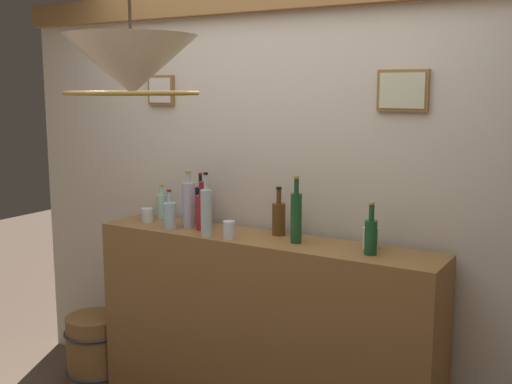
{
  "coord_description": "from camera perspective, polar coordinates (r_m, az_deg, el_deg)",
  "views": [
    {
      "loc": [
        1.62,
        -1.91,
        1.85
      ],
      "look_at": [
        0.0,
        0.79,
        1.33
      ],
      "focal_mm": 43.7,
      "sensor_mm": 36.0,
      "label": 1
    }
  ],
  "objects": [
    {
      "name": "liquor_bottle_sherry",
      "position": [
        3.8,
        -8.62,
        -1.21
      ],
      "size": [
        0.06,
        0.06,
        0.21
      ],
      "color": "#A0D5C6",
      "rests_on": "bar_shelf_unit"
    },
    {
      "name": "panelled_rear_partition",
      "position": [
        3.46,
        2.59,
        -0.05
      ],
      "size": [
        3.72,
        0.15,
        2.41
      ],
      "color": "beige",
      "rests_on": "ground"
    },
    {
      "name": "bar_shelf_unit",
      "position": [
        3.45,
        0.44,
        -12.91
      ],
      "size": [
        1.94,
        0.36,
        1.08
      ],
      "primitive_type": "cube",
      "color": "olive",
      "rests_on": "ground"
    },
    {
      "name": "glass_tumbler_highball",
      "position": [
        3.11,
        10.44,
        -4.17
      ],
      "size": [
        0.08,
        0.08,
        0.1
      ],
      "color": "silver",
      "rests_on": "bar_shelf_unit"
    },
    {
      "name": "liquor_bottle_brandy",
      "position": [
        3.32,
        2.1,
        -2.35
      ],
      "size": [
        0.07,
        0.07,
        0.26
      ],
      "color": "#583714",
      "rests_on": "bar_shelf_unit"
    },
    {
      "name": "liquor_bottle_bourbon",
      "position": [
        3.15,
        3.7,
        -2.22
      ],
      "size": [
        0.06,
        0.06,
        0.34
      ],
      "color": "#1A4E25",
      "rests_on": "bar_shelf_unit"
    },
    {
      "name": "liquor_bottle_vermouth",
      "position": [
        3.62,
        -5.08,
        -1.13
      ],
      "size": [
        0.06,
        0.06,
        0.3
      ],
      "color": "black",
      "rests_on": "bar_shelf_unit"
    },
    {
      "name": "liquor_bottle_gin",
      "position": [
        2.98,
        10.47,
        -3.91
      ],
      "size": [
        0.06,
        0.06,
        0.25
      ],
      "color": "#174E26",
      "rests_on": "bar_shelf_unit"
    },
    {
      "name": "liquor_bottle_mezcal",
      "position": [
        3.29,
        -4.59,
        -1.83
      ],
      "size": [
        0.06,
        0.06,
        0.34
      ],
      "color": "#ADC8C5",
      "rests_on": "bar_shelf_unit"
    },
    {
      "name": "glass_tumbler_rocks",
      "position": [
        3.72,
        -9.93,
        -2.08
      ],
      "size": [
        0.07,
        0.07,
        0.08
      ],
      "color": "silver",
      "rests_on": "bar_shelf_unit"
    },
    {
      "name": "liquor_bottle_rye",
      "position": [
        3.45,
        -4.91,
        -1.73
      ],
      "size": [
        0.08,
        0.08,
        0.27
      ],
      "color": "#A51D26",
      "rests_on": "bar_shelf_unit"
    },
    {
      "name": "wooden_barrel",
      "position": [
        4.16,
        -14.54,
        -13.88
      ],
      "size": [
        0.37,
        0.37,
        0.45
      ],
      "color": "olive",
      "rests_on": "ground"
    },
    {
      "name": "glass_tumbler_shot",
      "position": [
        3.25,
        -2.49,
        -3.49
      ],
      "size": [
        0.06,
        0.06,
        0.09
      ],
      "color": "silver",
      "rests_on": "bar_shelf_unit"
    },
    {
      "name": "pendant_lamp",
      "position": [
        2.37,
        -11.33,
        11.15
      ],
      "size": [
        0.5,
        0.5,
        0.5
      ],
      "color": "#EFE5C6"
    },
    {
      "name": "liquor_bottle_tequila",
      "position": [
        3.52,
        -6.19,
        -1.08
      ],
      "size": [
        0.07,
        0.07,
        0.32
      ],
      "color": "#B3B5CA",
      "rests_on": "bar_shelf_unit"
    },
    {
      "name": "liquor_bottle_whiskey",
      "position": [
        3.51,
        -7.92,
        -2.08
      ],
      "size": [
        0.07,
        0.07,
        0.22
      ],
      "color": "#A2C6D2",
      "rests_on": "bar_shelf_unit"
    }
  ]
}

